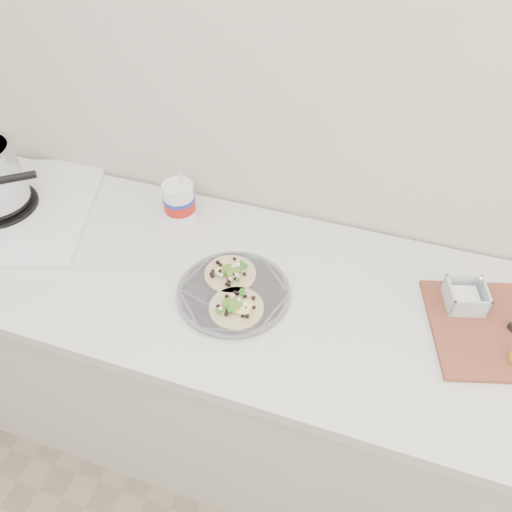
% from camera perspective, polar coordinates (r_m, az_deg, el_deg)
% --- Properties ---
extents(counter, '(2.44, 0.66, 0.90)m').
position_cam_1_polar(counter, '(1.76, -6.50, -11.34)').
color(counter, silver).
rests_on(counter, ground).
extents(taco_plate, '(0.30, 0.30, 0.04)m').
position_cam_1_polar(taco_plate, '(1.32, -2.62, -3.93)').
color(taco_plate, slate).
rests_on(taco_plate, counter).
extents(tub, '(0.10, 0.10, 0.22)m').
position_cam_1_polar(tub, '(1.54, -8.76, 6.53)').
color(tub, white).
rests_on(tub, counter).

